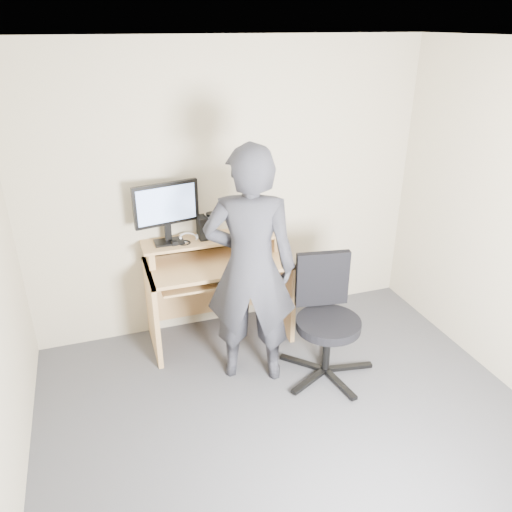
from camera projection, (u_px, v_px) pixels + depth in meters
ground at (306, 448)px, 3.33m from camera, size 3.50×3.50×0.00m
back_wall at (229, 192)px, 4.30m from camera, size 3.50×0.02×2.50m
ceiling at (329, 41)px, 2.27m from camera, size 3.50×3.50×0.02m
desk at (216, 279)px, 4.35m from camera, size 1.20×0.60×0.91m
monitor at (166, 208)px, 4.02m from camera, size 0.54×0.15×0.52m
external_drive at (202, 228)px, 4.20m from camera, size 0.08×0.13×0.20m
travel_mug at (212, 226)px, 4.22m from camera, size 0.11×0.11×0.20m
smartphone at (250, 233)px, 4.35m from camera, size 0.09×0.14×0.01m
charger at (174, 243)px, 4.10m from camera, size 0.05×0.05×0.03m
headphones at (189, 238)px, 4.23m from camera, size 0.19×0.19×0.06m
keyboard at (212, 277)px, 4.13m from camera, size 0.49×0.32×0.03m
mouse at (255, 260)px, 4.19m from camera, size 0.11×0.09×0.04m
office_chair at (326, 314)px, 3.88m from camera, size 0.75×0.75×0.95m
person at (250, 268)px, 3.67m from camera, size 0.80×0.66×1.87m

